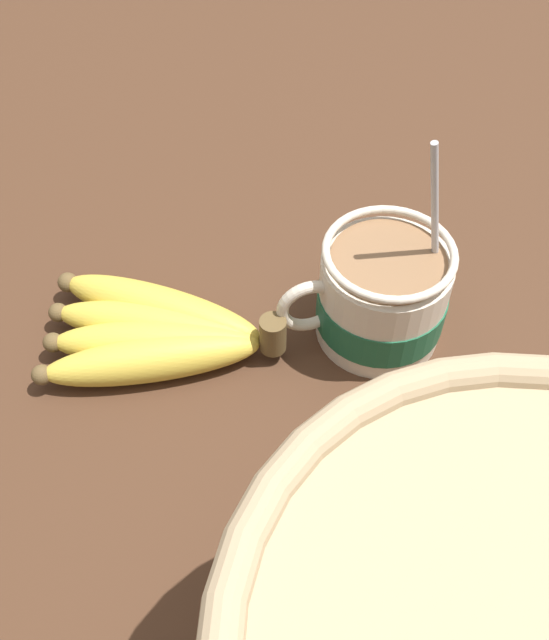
% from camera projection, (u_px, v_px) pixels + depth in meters
% --- Properties ---
extents(table, '(1.30, 1.30, 0.03)m').
position_uv_depth(table, '(268.00, 383.00, 0.55)').
color(table, '#422819').
rests_on(table, ground).
extents(coffee_mug, '(0.13, 0.10, 0.17)m').
position_uv_depth(coffee_mug, '(381.00, 297.00, 0.53)').
color(coffee_mug, beige).
rests_on(coffee_mug, table).
extents(banana_bunch, '(0.19, 0.13, 0.04)m').
position_uv_depth(banana_bunch, '(157.00, 333.00, 0.53)').
color(banana_bunch, brown).
rests_on(banana_bunch, table).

